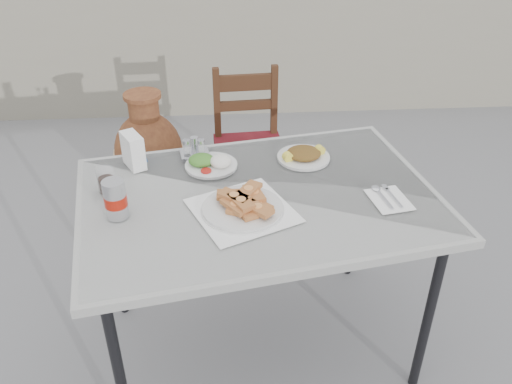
{
  "coord_description": "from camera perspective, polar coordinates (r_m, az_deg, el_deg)",
  "views": [
    {
      "loc": [
        -0.05,
        -1.81,
        1.9
      ],
      "look_at": [
        0.06,
        -0.07,
        0.78
      ],
      "focal_mm": 38.0,
      "sensor_mm": 36.0,
      "label": 1
    }
  ],
  "objects": [
    {
      "name": "cafe_table",
      "position": [
        2.05,
        0.3,
        -1.59
      ],
      "size": [
        1.46,
        1.12,
        0.81
      ],
      "rotation": [
        0.0,
        0.0,
        0.18
      ],
      "color": "black",
      "rests_on": "ground"
    },
    {
      "name": "cutlery_napkin",
      "position": [
        2.05,
        13.63,
        -0.55
      ],
      "size": [
        0.16,
        0.19,
        0.01
      ],
      "rotation": [
        0.0,
        0.0,
        0.18
      ],
      "color": "white",
      "rests_on": "cafe_table"
    },
    {
      "name": "ground",
      "position": [
        2.62,
        -1.51,
        -13.81
      ],
      "size": [
        80.0,
        80.0,
        0.0
      ],
      "primitive_type": "plane",
      "color": "slate",
      "rests_on": "ground"
    },
    {
      "name": "soda_can",
      "position": [
        1.92,
        -14.58,
        -0.71
      ],
      "size": [
        0.08,
        0.08,
        0.14
      ],
      "color": "silver",
      "rests_on": "cafe_table"
    },
    {
      "name": "condiment_caddy",
      "position": [
        2.27,
        -6.5,
        4.43
      ],
      "size": [
        0.13,
        0.11,
        0.09
      ],
      "rotation": [
        0.0,
        0.0,
        0.15
      ],
      "color": "silver",
      "rests_on": "cafe_table"
    },
    {
      "name": "salad_chopped_plate",
      "position": [
        2.25,
        5.04,
        3.92
      ],
      "size": [
        0.22,
        0.22,
        0.05
      ],
      "color": "silver",
      "rests_on": "cafe_table"
    },
    {
      "name": "salad_rice_plate",
      "position": [
        2.19,
        -4.82,
        3.11
      ],
      "size": [
        0.21,
        0.21,
        0.05
      ],
      "color": "silver",
      "rests_on": "cafe_table"
    },
    {
      "name": "cola_glass",
      "position": [
        2.09,
        -15.47,
        1.05
      ],
      "size": [
        0.07,
        0.07,
        0.1
      ],
      "color": "white",
      "rests_on": "cafe_table"
    },
    {
      "name": "back_wall",
      "position": [
        4.5,
        -3.12,
        15.81
      ],
      "size": [
        6.0,
        0.25,
        1.2
      ],
      "primitive_type": "cube",
      "color": "gray",
      "rests_on": "ground"
    },
    {
      "name": "terracotta_urn",
      "position": [
        3.32,
        -11.18,
        3.93
      ],
      "size": [
        0.42,
        0.42,
        0.72
      ],
      "color": "brown",
      "rests_on": "ground"
    },
    {
      "name": "pide_plate",
      "position": [
        1.91,
        -1.43,
        -1.24
      ],
      "size": [
        0.43,
        0.43,
        0.07
      ],
      "rotation": [
        0.0,
        0.0,
        0.42
      ],
      "color": "white",
      "rests_on": "cafe_table"
    },
    {
      "name": "chair",
      "position": [
        3.12,
        -0.77,
        4.97
      ],
      "size": [
        0.41,
        0.41,
        0.87
      ],
      "rotation": [
        0.0,
        0.0,
        0.07
      ],
      "color": "#341E0E",
      "rests_on": "ground"
    },
    {
      "name": "napkin_holder",
      "position": [
        2.22,
        -12.8,
        4.27
      ],
      "size": [
        0.11,
        0.13,
        0.14
      ],
      "rotation": [
        0.0,
        0.0,
        0.5
      ],
      "color": "white",
      "rests_on": "cafe_table"
    }
  ]
}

